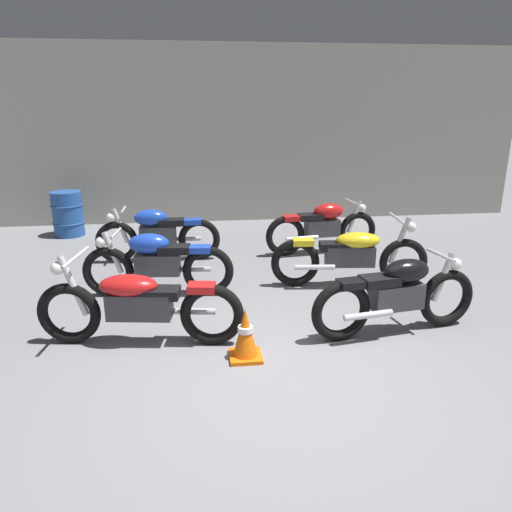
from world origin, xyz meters
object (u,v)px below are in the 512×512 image
object	(u,v)px
motorcycle_left_row_0	(138,304)
oil_drum	(68,214)
motorcycle_right_row_0	(397,294)
traffic_cone	(245,334)
motorcycle_right_row_2	(323,226)
motorcycle_left_row_2	(157,233)
motorcycle_right_row_1	(351,255)
motorcycle_left_row_1	(157,262)

from	to	relation	value
motorcycle_left_row_0	oil_drum	xyz separation A→B (m)	(-1.80, 4.70, -0.03)
motorcycle_right_row_0	oil_drum	world-z (taller)	motorcycle_right_row_0
traffic_cone	motorcycle_right_row_2	bearing A→B (deg)	64.03
motorcycle_left_row_2	oil_drum	xyz separation A→B (m)	(-1.81, 1.83, -0.03)
motorcycle_right_row_0	motorcycle_right_row_2	xyz separation A→B (m)	(-0.03, 3.07, 0.00)
motorcycle_right_row_2	oil_drum	distance (m)	4.85
motorcycle_left_row_0	motorcycle_right_row_1	xyz separation A→B (m)	(2.72, 1.39, 0.00)
traffic_cone	motorcycle_left_row_2	bearing A→B (deg)	107.71
motorcycle_left_row_0	motorcycle_left_row_2	world-z (taller)	motorcycle_left_row_0
motorcycle_left_row_1	motorcycle_left_row_0	bearing A→B (deg)	-94.34
motorcycle_right_row_2	oil_drum	bearing A→B (deg)	159.23
motorcycle_left_row_2	traffic_cone	xyz separation A→B (m)	(1.06, -3.32, -0.20)
motorcycle_left_row_2	traffic_cone	size ratio (longest dim) A/B	3.65
motorcycle_right_row_0	motorcycle_left_row_2	bearing A→B (deg)	133.00
motorcycle_left_row_2	motorcycle_right_row_0	size ratio (longest dim) A/B	1.00
motorcycle_left_row_2	motorcycle_right_row_0	world-z (taller)	same
oil_drum	traffic_cone	world-z (taller)	oil_drum
motorcycle_right_row_1	oil_drum	size ratio (longest dim) A/B	2.55
motorcycle_left_row_2	motorcycle_right_row_0	bearing A→B (deg)	-47.00
motorcycle_left_row_2	oil_drum	bearing A→B (deg)	134.56
motorcycle_left_row_2	motorcycle_right_row_1	world-z (taller)	motorcycle_right_row_1
motorcycle_left_row_2	oil_drum	distance (m)	2.57
motorcycle_left_row_1	motorcycle_left_row_2	size ratio (longest dim) A/B	1.00
motorcycle_right_row_2	motorcycle_left_row_1	bearing A→B (deg)	-148.36
traffic_cone	motorcycle_right_row_0	bearing A→B (deg)	12.03
motorcycle_left_row_1	motorcycle_right_row_1	distance (m)	2.62
motorcycle_right_row_0	motorcycle_right_row_2	distance (m)	3.07
motorcycle_left_row_1	motorcycle_right_row_2	xyz separation A→B (m)	(2.64, 1.62, 0.00)
motorcycle_right_row_0	traffic_cone	distance (m)	1.75
oil_drum	traffic_cone	bearing A→B (deg)	-60.92
motorcycle_right_row_0	motorcycle_right_row_2	size ratio (longest dim) A/B	1.00
motorcycle_left_row_0	motorcycle_left_row_1	bearing A→B (deg)	85.66
motorcycle_left_row_0	motorcycle_right_row_0	distance (m)	2.77
motorcycle_left_row_2	motorcycle_right_row_2	size ratio (longest dim) A/B	1.00
motorcycle_left_row_0	motorcycle_right_row_2	xyz separation A→B (m)	(2.74, 2.98, 0.01)
motorcycle_left_row_2	motorcycle_left_row_1	bearing A→B (deg)	-86.39
motorcycle_left_row_1	motorcycle_right_row_0	world-z (taller)	same
motorcycle_right_row_0	oil_drum	xyz separation A→B (m)	(-4.56, 4.79, -0.03)
motorcycle_right_row_0	motorcycle_right_row_2	world-z (taller)	same
motorcycle_right_row_1	motorcycle_left_row_2	bearing A→B (deg)	151.51
motorcycle_left_row_0	motorcycle_right_row_2	bearing A→B (deg)	47.40
motorcycle_left_row_1	oil_drum	size ratio (longest dim) A/B	2.32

